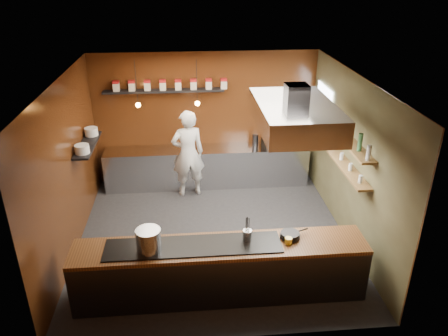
{
  "coord_description": "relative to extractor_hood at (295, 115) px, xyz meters",
  "views": [
    {
      "loc": [
        -0.42,
        -6.94,
        4.71
      ],
      "look_at": [
        0.23,
        0.4,
        1.23
      ],
      "focal_mm": 35.0,
      "sensor_mm": 36.0,
      "label": 1
    }
  ],
  "objects": [
    {
      "name": "stockpot_small",
      "position": [
        -2.32,
        -1.3,
        -1.43
      ],
      "size": [
        0.29,
        0.29,
        0.27
      ],
      "primitive_type": "cylinder",
      "rotation": [
        0.0,
        0.0,
        0.02
      ],
      "color": "silver",
      "rests_on": "pass_counter"
    },
    {
      "name": "ceiling",
      "position": [
        -1.3,
        0.4,
        0.49
      ],
      "size": [
        5.0,
        5.0,
        0.0
      ],
      "primitive_type": "plane",
      "rotation": [
        3.14,
        0.0,
        0.0
      ],
      "color": "silver",
      "rests_on": "back_wall"
    },
    {
      "name": "butter_jar",
      "position": [
        -0.29,
        -1.25,
        -1.54
      ],
      "size": [
        0.13,
        0.13,
        0.1
      ],
      "primitive_type": "cylinder",
      "rotation": [
        0.0,
        0.0,
        0.18
      ],
      "color": "yellow",
      "rests_on": "pass_counter"
    },
    {
      "name": "pass_counter",
      "position": [
        -1.3,
        -1.2,
        -2.04
      ],
      "size": [
        4.4,
        0.72,
        0.94
      ],
      "color": "#38383D",
      "rests_on": "floor"
    },
    {
      "name": "prep_counter",
      "position": [
        -1.3,
        2.57,
        -2.06
      ],
      "size": [
        4.6,
        0.65,
        0.9
      ],
      "primitive_type": "cube",
      "color": "silver",
      "rests_on": "floor"
    },
    {
      "name": "bottle_shelf_upper",
      "position": [
        1.04,
        0.7,
        -0.59
      ],
      "size": [
        0.26,
        2.8,
        0.04
      ],
      "primitive_type": "cube",
      "color": "olive",
      "rests_on": "right_wall"
    },
    {
      "name": "stockpot_large",
      "position": [
        -2.34,
        -1.27,
        -1.39
      ],
      "size": [
        0.37,
        0.37,
        0.35
      ],
      "primitive_type": "cylinder",
      "rotation": [
        0.0,
        0.0,
        -0.03
      ],
      "color": "#B1B3B8",
      "rests_on": "pass_counter"
    },
    {
      "name": "tin_shelf",
      "position": [
        -2.2,
        2.76,
        -0.31
      ],
      "size": [
        2.6,
        0.26,
        0.04
      ],
      "primitive_type": "cube",
      "color": "black",
      "rests_on": "back_wall"
    },
    {
      "name": "espresso_machine",
      "position": [
        0.19,
        2.51,
        -1.39
      ],
      "size": [
        0.47,
        0.45,
        0.43
      ],
      "primitive_type": "cube",
      "rotation": [
        0.0,
        0.0,
        0.12
      ],
      "color": "black",
      "rests_on": "prep_counter"
    },
    {
      "name": "left_wall",
      "position": [
        -3.8,
        0.4,
        -1.01
      ],
      "size": [
        0.0,
        5.0,
        5.0
      ],
      "primitive_type": "plane",
      "rotation": [
        1.57,
        0.0,
        1.57
      ],
      "color": "black",
      "rests_on": "ground"
    },
    {
      "name": "floor",
      "position": [
        -1.3,
        0.4,
        -2.51
      ],
      "size": [
        5.0,
        5.0,
        0.0
      ],
      "primitive_type": "plane",
      "color": "#232326",
      "rests_on": "ground"
    },
    {
      "name": "chef",
      "position": [
        -1.73,
        2.14,
        -1.53
      ],
      "size": [
        0.79,
        0.6,
        1.95
      ],
      "primitive_type": "imported",
      "rotation": [
        0.0,
        0.0,
        3.35
      ],
      "color": "white",
      "rests_on": "floor"
    },
    {
      "name": "window_pane",
      "position": [
        1.15,
        2.1,
        -0.61
      ],
      "size": [
        0.0,
        1.0,
        1.0
      ],
      "primitive_type": "plane",
      "rotation": [
        1.57,
        0.0,
        -1.57
      ],
      "color": "white",
      "rests_on": "right_wall"
    },
    {
      "name": "plate_shelf",
      "position": [
        -3.64,
        1.4,
        -0.96
      ],
      "size": [
        0.3,
        1.4,
        0.04
      ],
      "primitive_type": "cube",
      "color": "black",
      "rests_on": "left_wall"
    },
    {
      "name": "bottle_shelf_lower",
      "position": [
        1.04,
        0.7,
        -1.06
      ],
      "size": [
        0.26,
        2.8,
        0.04
      ],
      "primitive_type": "cube",
      "color": "olive",
      "rests_on": "right_wall"
    },
    {
      "name": "utensil_crock",
      "position": [
        -0.89,
        -1.14,
        -1.48
      ],
      "size": [
        0.14,
        0.14,
        0.18
      ],
      "primitive_type": "cylinder",
      "rotation": [
        0.0,
        0.0,
        0.04
      ],
      "color": "silver",
      "rests_on": "pass_counter"
    },
    {
      "name": "back_wall",
      "position": [
        -1.3,
        2.9,
        -1.01
      ],
      "size": [
        5.0,
        0.0,
        5.0
      ],
      "primitive_type": "plane",
      "rotation": [
        1.57,
        0.0,
        0.0
      ],
      "color": "black",
      "rests_on": "ground"
    },
    {
      "name": "right_wall",
      "position": [
        1.2,
        0.4,
        -1.01
      ],
      "size": [
        0.0,
        5.0,
        5.0
      ],
      "primitive_type": "plane",
      "rotation": [
        1.57,
        0.0,
        -1.57
      ],
      "color": "#454227",
      "rests_on": "ground"
    },
    {
      "name": "pendant_left",
      "position": [
        -2.7,
        2.1,
        -0.35
      ],
      "size": [
        0.1,
        0.1,
        0.95
      ],
      "color": "black",
      "rests_on": "ceiling"
    },
    {
      "name": "bottles",
      "position": [
        1.04,
        0.7,
        -0.45
      ],
      "size": [
        0.06,
        2.66,
        0.24
      ],
      "color": "silver",
      "rests_on": "bottle_shelf_upper"
    },
    {
      "name": "extractor_hood",
      "position": [
        0.0,
        0.0,
        0.0
      ],
      "size": [
        1.2,
        2.0,
        0.72
      ],
      "color": "#38383D",
      "rests_on": "ceiling"
    },
    {
      "name": "wine_glasses",
      "position": [
        1.04,
        0.7,
        -0.97
      ],
      "size": [
        0.07,
        2.37,
        0.13
      ],
      "color": "silver",
      "rests_on": "bottle_shelf_lower"
    },
    {
      "name": "frying_pan",
      "position": [
        -0.23,
        -1.11,
        -1.53
      ],
      "size": [
        0.46,
        0.31,
        0.08
      ],
      "color": "black",
      "rests_on": "pass_counter"
    },
    {
      "name": "pendant_right",
      "position": [
        -1.5,
        2.1,
        -0.35
      ],
      "size": [
        0.1,
        0.1,
        0.95
      ],
      "color": "black",
      "rests_on": "ceiling"
    },
    {
      "name": "storage_tins",
      "position": [
        -2.05,
        2.76,
        -0.17
      ],
      "size": [
        2.43,
        0.13,
        0.22
      ],
      "color": "beige",
      "rests_on": "tin_shelf"
    },
    {
      "name": "plate_stacks",
      "position": [
        -3.64,
        1.4,
        -0.86
      ],
      "size": [
        0.26,
        1.16,
        0.16
      ],
      "color": "silver",
      "rests_on": "plate_shelf"
    }
  ]
}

